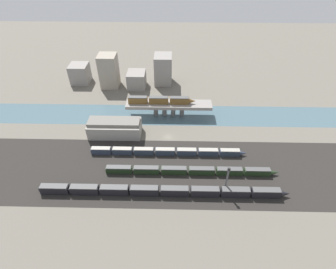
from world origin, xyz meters
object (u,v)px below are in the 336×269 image
object	(u,v)px
train_on_bridge	(161,100)
train_yard_far	(168,152)
warehouse_building	(115,128)
train_yard_near	(163,191)
signal_tower	(227,180)
train_yard_mid	(191,171)

from	to	relation	value
train_on_bridge	train_yard_far	size ratio (longest dim) A/B	0.50
train_yard_far	warehouse_building	size ratio (longest dim) A/B	2.78
train_on_bridge	train_yard_near	bearing A→B (deg)	-86.90
train_yard_far	signal_tower	bearing A→B (deg)	-41.94
train_on_bridge	train_yard_mid	size ratio (longest dim) A/B	0.49
train_yard_mid	warehouse_building	xyz separation A→B (m)	(-39.29, 27.59, 2.61)
train_yard_near	train_yard_mid	xyz separation A→B (m)	(12.32, 11.98, -0.32)
train_yard_mid	signal_tower	world-z (taller)	signal_tower
train_on_bridge	train_yard_near	distance (m)	58.53
train_on_bridge	train_yard_mid	bearing A→B (deg)	-71.39
train_yard_near	train_yard_far	xyz separation A→B (m)	(1.43, 24.39, -0.33)
train_yard_near	train_yard_far	world-z (taller)	train_yard_near
train_on_bridge	train_yard_near	size ratio (longest dim) A/B	0.37
train_on_bridge	train_yard_mid	xyz separation A→B (m)	(15.45, -45.88, -8.54)
train_yard_near	warehouse_building	world-z (taller)	warehouse_building
train_on_bridge	warehouse_building	distance (m)	30.63
train_yard_mid	train_yard_far	size ratio (longest dim) A/B	1.03
warehouse_building	signal_tower	bearing A→B (deg)	-35.16
warehouse_building	signal_tower	xyz separation A→B (m)	(53.29, -37.53, 2.93)
train_yard_mid	train_yard_near	bearing A→B (deg)	-135.80
train_yard_far	signal_tower	world-z (taller)	signal_tower
train_yard_far	signal_tower	xyz separation A→B (m)	(24.88, -22.36, 5.54)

